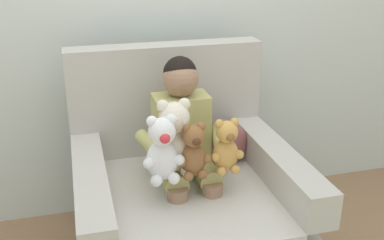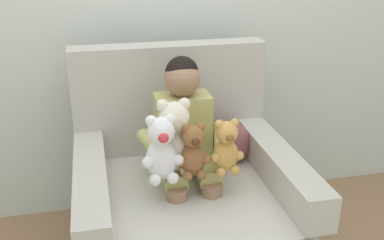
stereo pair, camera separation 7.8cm
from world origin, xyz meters
name	(u,v)px [view 2 (the right image)]	position (x,y,z in m)	size (l,w,h in m)	color
armchair	(184,207)	(0.00, 0.05, 0.32)	(1.01, 1.00, 1.05)	#BCB7AD
seated_child	(186,137)	(0.02, 0.09, 0.68)	(0.45, 0.39, 0.82)	tan
plush_brown	(193,152)	(0.01, -0.11, 0.70)	(0.15, 0.12, 0.25)	brown
plush_white	(162,150)	(-0.13, -0.11, 0.72)	(0.18, 0.15, 0.30)	white
plush_honey	(226,148)	(0.16, -0.10, 0.70)	(0.15, 0.12, 0.25)	gold
plush_cream	(174,139)	(-0.06, -0.05, 0.74)	(0.20, 0.17, 0.34)	silver
throw_pillow	(225,145)	(0.24, 0.19, 0.57)	(0.26, 0.12, 0.26)	#8C4C4C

